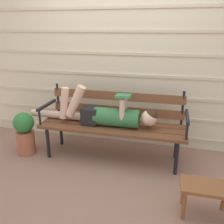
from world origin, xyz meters
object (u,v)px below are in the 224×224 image
Objects in this scene: reclining_person at (106,114)px; potted_plant at (25,132)px; park_bench at (113,120)px; footstool at (206,191)px.

reclining_person reaches higher than potted_plant.
park_bench is 1.08× the size of reclining_person.
park_bench is 0.15m from reclining_person.
footstool is at bearing -34.77° from reclining_person.
reclining_person reaches higher than footstool.
reclining_person is at bearing -138.84° from park_bench.
footstool is 0.78× the size of potted_plant.
reclining_person is 1.12m from potted_plant.
reclining_person is at bearing 8.88° from potted_plant.
footstool is at bearing -15.83° from potted_plant.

